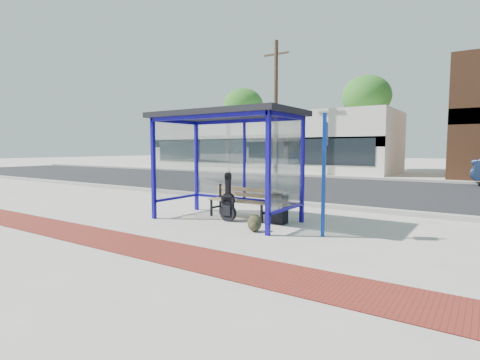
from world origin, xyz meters
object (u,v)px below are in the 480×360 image
Objects in this scene: bench at (241,200)px; suitcase at (278,209)px; backpack at (254,224)px; guitar_bag at (228,205)px.

suitcase is (1.03, -0.12, -0.12)m from bench.
backpack is at bearing -44.48° from bench.
bench is 1.04m from suitcase.
bench is at bearing 110.74° from backpack.
guitar_bag reaches higher than suitcase.
backpack is at bearing -82.98° from suitcase.
bench is 1.51m from backpack.
bench is 4.81× the size of backpack.
backpack is (1.03, -1.07, -0.27)m from bench.
guitar_bag is at bearing -151.88° from suitcase.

